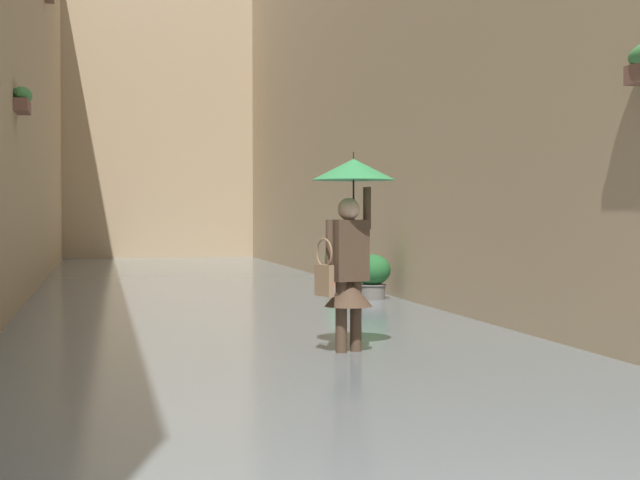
% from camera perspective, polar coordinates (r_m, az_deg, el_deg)
% --- Properties ---
extents(ground_plane, '(71.61, 71.61, 0.00)m').
position_cam_1_polar(ground_plane, '(16.81, -6.69, -3.69)').
color(ground_plane, '#605B56').
extents(flood_water, '(6.91, 34.64, 0.11)m').
position_cam_1_polar(flood_water, '(16.81, -6.69, -3.49)').
color(flood_water, slate).
rests_on(flood_water, ground_plane).
extents(building_facade_far, '(9.71, 1.80, 10.54)m').
position_cam_1_polar(building_facade_far, '(32.13, -9.80, 8.23)').
color(building_facade_far, tan).
rests_on(building_facade_far, ground_plane).
extents(person_wading, '(0.87, 0.87, 2.18)m').
position_cam_1_polar(person_wading, '(9.75, 1.85, 0.97)').
color(person_wading, black).
rests_on(person_wading, ground_plane).
extents(potted_plant_far_left, '(0.45, 0.45, 0.94)m').
position_cam_1_polar(potted_plant_far_left, '(18.93, 0.95, -1.51)').
color(potted_plant_far_left, '#9E563D').
rests_on(potted_plant_far_left, ground_plane).
extents(potted_plant_near_left, '(0.62, 0.62, 0.87)m').
position_cam_1_polar(potted_plant_near_left, '(15.81, 3.17, -2.21)').
color(potted_plant_near_left, '#66605B').
rests_on(potted_plant_near_left, ground_plane).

